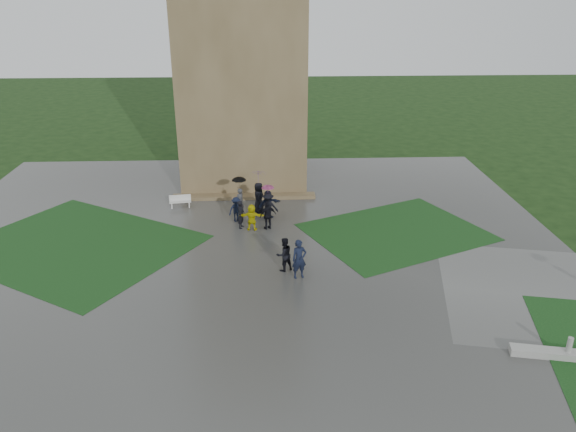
{
  "coord_description": "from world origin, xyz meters",
  "views": [
    {
      "loc": [
        1.39,
        -22.73,
        12.71
      ],
      "look_at": [
        2.54,
        4.73,
        1.2
      ],
      "focal_mm": 35.0,
      "sensor_mm": 36.0,
      "label": 1
    }
  ],
  "objects_px": {
    "tower": "(242,44)",
    "pedestrian_near": "(284,254)",
    "bench": "(180,201)",
    "pedestrian_mid": "(299,259)"
  },
  "relations": [
    {
      "from": "pedestrian_mid",
      "to": "tower",
      "type": "bearing_deg",
      "value": 85.7
    },
    {
      "from": "pedestrian_mid",
      "to": "pedestrian_near",
      "type": "xyz_separation_m",
      "value": [
        -0.67,
        0.72,
        -0.11
      ]
    },
    {
      "from": "pedestrian_near",
      "to": "pedestrian_mid",
      "type": "bearing_deg",
      "value": 104.44
    },
    {
      "from": "tower",
      "to": "pedestrian_near",
      "type": "distance_m",
      "value": 16.44
    },
    {
      "from": "bench",
      "to": "pedestrian_near",
      "type": "bearing_deg",
      "value": -62.2
    },
    {
      "from": "bench",
      "to": "pedestrian_mid",
      "type": "relative_size",
      "value": 0.71
    },
    {
      "from": "bench",
      "to": "pedestrian_near",
      "type": "xyz_separation_m",
      "value": [
        6.01,
        -8.33,
        0.44
      ]
    },
    {
      "from": "tower",
      "to": "pedestrian_mid",
      "type": "bearing_deg",
      "value": -79.07
    },
    {
      "from": "tower",
      "to": "bench",
      "type": "xyz_separation_m",
      "value": [
        -3.81,
        -5.79,
        -8.59
      ]
    },
    {
      "from": "bench",
      "to": "pedestrian_near",
      "type": "distance_m",
      "value": 10.28
    }
  ]
}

